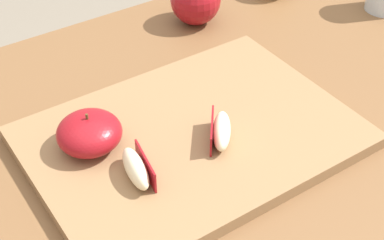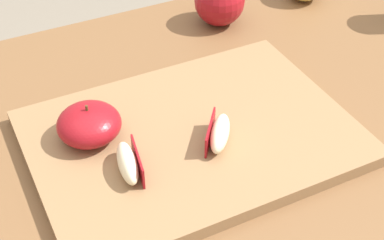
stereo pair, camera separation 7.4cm
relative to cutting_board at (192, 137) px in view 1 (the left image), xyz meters
The scene contains 6 objects.
dining_table 0.13m from the cutting_board, ahead, with size 1.35×0.77×0.75m.
cutting_board is the anchor object (origin of this frame).
apple_half_skin_up 0.14m from the cutting_board, 158.68° to the left, with size 0.08×0.08×0.05m.
apple_wedge_left 0.05m from the cutting_board, 57.81° to the right, with size 0.06×0.07×0.03m.
apple_wedge_front 0.11m from the cutting_board, 161.80° to the right, with size 0.04×0.07×0.03m.
whole_apple_red_delicious 0.32m from the cutting_board, 55.05° to the left, with size 0.09×0.09×0.10m.
Camera 1 is at (-0.37, -0.47, 1.26)m, focal length 53.48 mm.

